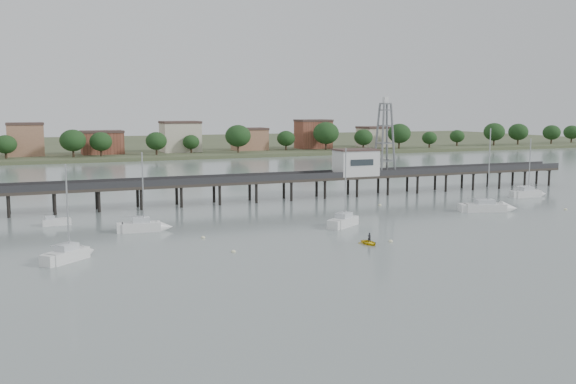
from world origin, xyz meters
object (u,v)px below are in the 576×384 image
sailboat_d (494,208)px  white_tender (56,222)px  pier (235,182)px  lattice_tower (385,139)px  sailboat_e (531,193)px  sailboat_c (347,221)px  sailboat_b (149,227)px  sailboat_a (74,254)px  yellow_dinghy (369,244)px

sailboat_d → white_tender: 70.43m
pier → lattice_tower: bearing=0.0°
sailboat_d → sailboat_e: bearing=50.4°
sailboat_c → white_tender: sailboat_c is taller
sailboat_e → sailboat_b: sailboat_e is taller
white_tender → sailboat_d: bearing=-15.6°
sailboat_a → white_tender: sailboat_a is taller
sailboat_d → sailboat_a: bearing=-153.0°
sailboat_e → sailboat_a: (-86.89, -21.04, 0.00)m
lattice_tower → sailboat_b: lattice_tower is taller
sailboat_b → white_tender: (-11.97, 9.90, -0.16)m
sailboat_b → sailboat_d: bearing=2.2°
sailboat_c → white_tender: 43.34m
white_tender → yellow_dinghy: (36.48, -29.45, -0.49)m
lattice_tower → yellow_dinghy: 50.35m
sailboat_e → sailboat_d: size_ratio=0.81×
pier → sailboat_e: bearing=-14.6°
yellow_dinghy → sailboat_c: bearing=72.8°
lattice_tower → yellow_dinghy: (-26.68, -41.23, -11.10)m
sailboat_b → sailboat_c: bearing=-6.5°
pier → yellow_dinghy: pier is taller
pier → sailboat_b: (-19.69, -21.68, -3.14)m
lattice_tower → sailboat_c: (-23.06, -28.23, -10.45)m
pier → sailboat_b: bearing=-132.2°
yellow_dinghy → sailboat_b: bearing=139.8°
pier → yellow_dinghy: (4.82, -41.23, -3.79)m
white_tender → sailboat_a: bearing=-91.7°
lattice_tower → sailboat_d: size_ratio=1.05×
white_tender → sailboat_b: bearing=-43.5°
sailboat_a → sailboat_b: (11.07, 13.93, -0.00)m
sailboat_d → sailboat_c: bearing=-156.7°
sailboat_c → sailboat_d: sailboat_d is taller
white_tender → yellow_dinghy: yellow_dinghy is taller
lattice_tower → sailboat_a: (-62.26, -35.61, -10.45)m
sailboat_d → white_tender: size_ratio=3.56×
lattice_tower → sailboat_e: lattice_tower is taller
sailboat_d → white_tender: sailboat_d is taller
pier → sailboat_b: size_ratio=12.79×
sailboat_c → white_tender: bearing=123.3°
sailboat_a → sailboat_d: (68.07, 9.54, -0.02)m
white_tender → yellow_dinghy: bearing=-42.8°
lattice_tower → sailboat_b: size_ratio=1.32×
yellow_dinghy → sailboat_d: bearing=23.4°
pier → lattice_tower: size_ratio=9.68×
lattice_tower → white_tender: (-63.16, -11.79, -10.61)m
sailboat_c → yellow_dinghy: size_ratio=4.04×
pier → sailboat_a: 47.16m
pier → sailboat_a: (-30.76, -35.61, -3.14)m
sailboat_e → sailboat_a: sailboat_e is taller
lattice_tower → sailboat_b: (-51.19, -21.68, -10.45)m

